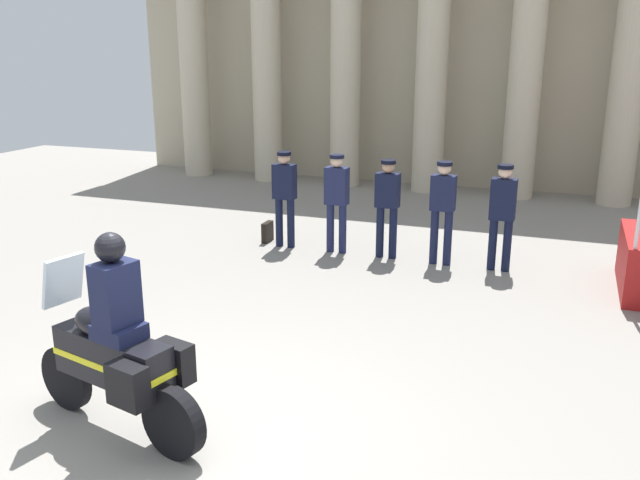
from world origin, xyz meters
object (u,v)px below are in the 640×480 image
object	(u,v)px
officer_in_row_2	(387,201)
officer_in_row_4	(502,209)
officer_in_row_0	(285,191)
officer_in_row_3	(443,204)
motorcycle_with_rider	(117,353)
briefcase_on_ground	(267,232)
officer_in_row_1	(337,195)

from	to	relation	value
officer_in_row_2	officer_in_row_4	bearing A→B (deg)	-179.79
officer_in_row_0	officer_in_row_4	xyz separation A→B (m)	(3.65, -0.04, -0.00)
officer_in_row_2	officer_in_row_3	bearing A→B (deg)	178.84
officer_in_row_3	motorcycle_with_rider	world-z (taller)	motorcycle_with_rider
officer_in_row_2	briefcase_on_ground	xyz separation A→B (m)	(-2.24, 0.17, -0.79)
briefcase_on_ground	officer_in_row_2	bearing A→B (deg)	-4.25
motorcycle_with_rider	briefcase_on_ground	size ratio (longest dim) A/B	5.72
officer_in_row_0	officer_in_row_2	world-z (taller)	officer_in_row_0
officer_in_row_1	officer_in_row_4	bearing A→B (deg)	-179.30
officer_in_row_2	officer_in_row_3	distance (m)	0.91
officer_in_row_4	briefcase_on_ground	distance (m)	4.15
officer_in_row_3	officer_in_row_4	bearing A→B (deg)	-178.43
officer_in_row_4	motorcycle_with_rider	size ratio (longest dim) A/B	0.81
officer_in_row_4	motorcycle_with_rider	xyz separation A→B (m)	(-2.70, -5.93, -0.19)
officer_in_row_3	officer_in_row_1	bearing A→B (deg)	0.25
officer_in_row_3	motorcycle_with_rider	distance (m)	6.19
officer_in_row_0	officer_in_row_3	world-z (taller)	officer_in_row_0
officer_in_row_2	officer_in_row_0	bearing A→B (deg)	1.51
officer_in_row_0	officer_in_row_3	xyz separation A→B (m)	(2.73, -0.04, -0.00)
officer_in_row_0	officer_in_row_3	distance (m)	2.73
officer_in_row_0	officer_in_row_2	xyz separation A→B (m)	(1.82, 0.00, -0.02)
officer_in_row_2	motorcycle_with_rider	world-z (taller)	motorcycle_with_rider
officer_in_row_1	briefcase_on_ground	world-z (taller)	officer_in_row_1
briefcase_on_ground	officer_in_row_0	bearing A→B (deg)	-22.02
officer_in_row_2	officer_in_row_4	xyz separation A→B (m)	(1.83, -0.04, 0.02)
officer_in_row_0	motorcycle_with_rider	world-z (taller)	motorcycle_with_rider
officer_in_row_1	officer_in_row_2	world-z (taller)	officer_in_row_1
officer_in_row_1	motorcycle_with_rider	size ratio (longest dim) A/B	0.81
officer_in_row_3	officer_in_row_4	xyz separation A→B (m)	(0.92, 0.00, -0.00)
officer_in_row_0	briefcase_on_ground	bearing A→B (deg)	-20.60
officer_in_row_1	officer_in_row_0	bearing A→B (deg)	1.31
officer_in_row_3	officer_in_row_0	bearing A→B (deg)	0.62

